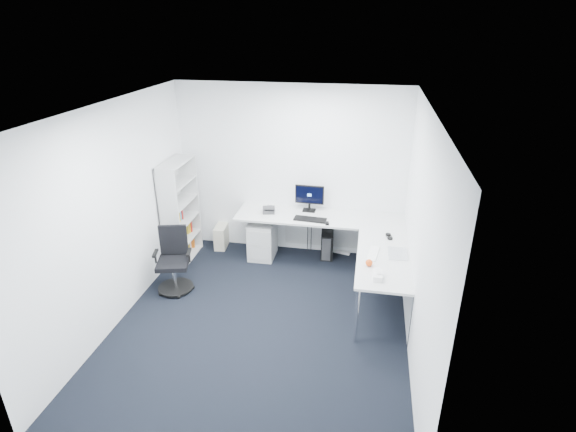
% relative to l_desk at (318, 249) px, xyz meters
% --- Properties ---
extents(ground, '(4.20, 4.20, 0.00)m').
position_rel_l_desk_xyz_m(ground, '(-0.55, -1.40, -0.39)').
color(ground, black).
extents(ceiling, '(4.20, 4.20, 0.00)m').
position_rel_l_desk_xyz_m(ceiling, '(-0.55, -1.40, 2.31)').
color(ceiling, white).
extents(wall_back, '(3.60, 0.02, 2.70)m').
position_rel_l_desk_xyz_m(wall_back, '(-0.55, 0.70, 0.96)').
color(wall_back, white).
rests_on(wall_back, ground).
extents(wall_front, '(3.60, 0.02, 2.70)m').
position_rel_l_desk_xyz_m(wall_front, '(-0.55, -3.50, 0.96)').
color(wall_front, white).
rests_on(wall_front, ground).
extents(wall_left, '(0.02, 4.20, 2.70)m').
position_rel_l_desk_xyz_m(wall_left, '(-2.35, -1.40, 0.96)').
color(wall_left, white).
rests_on(wall_left, ground).
extents(wall_right, '(0.02, 4.20, 2.70)m').
position_rel_l_desk_xyz_m(wall_right, '(1.25, -1.40, 0.96)').
color(wall_right, white).
rests_on(wall_right, ground).
extents(l_desk, '(2.64, 1.48, 0.77)m').
position_rel_l_desk_xyz_m(l_desk, '(0.00, 0.00, 0.00)').
color(l_desk, silver).
rests_on(l_desk, ground).
extents(drawer_pedestal, '(0.40, 0.49, 0.61)m').
position_rel_l_desk_xyz_m(drawer_pedestal, '(-0.94, 0.32, -0.08)').
color(drawer_pedestal, silver).
rests_on(drawer_pedestal, ground).
extents(bookshelf, '(0.31, 0.81, 1.62)m').
position_rel_l_desk_xyz_m(bookshelf, '(-2.17, 0.05, 0.42)').
color(bookshelf, '#BCBFBF').
rests_on(bookshelf, ground).
extents(task_chair, '(0.63, 0.63, 0.92)m').
position_rel_l_desk_xyz_m(task_chair, '(-1.93, -0.87, 0.07)').
color(task_chair, black).
rests_on(task_chair, ground).
extents(black_pc_tower, '(0.23, 0.45, 0.43)m').
position_rel_l_desk_xyz_m(black_pc_tower, '(0.08, 0.55, -0.17)').
color(black_pc_tower, black).
rests_on(black_pc_tower, ground).
extents(beige_pc_tower, '(0.21, 0.42, 0.38)m').
position_rel_l_desk_xyz_m(beige_pc_tower, '(-1.70, 0.54, -0.20)').
color(beige_pc_tower, beige).
rests_on(beige_pc_tower, ground).
extents(power_strip, '(0.39, 0.16, 0.04)m').
position_rel_l_desk_xyz_m(power_strip, '(0.26, 0.67, -0.36)').
color(power_strip, white).
rests_on(power_strip, ground).
extents(monitor, '(0.45, 0.16, 0.43)m').
position_rel_l_desk_xyz_m(monitor, '(-0.22, 0.53, 0.60)').
color(monitor, black).
rests_on(monitor, l_desk).
extents(black_keyboard, '(0.50, 0.21, 0.02)m').
position_rel_l_desk_xyz_m(black_keyboard, '(-0.16, 0.18, 0.40)').
color(black_keyboard, black).
rests_on(black_keyboard, l_desk).
extents(mouse, '(0.07, 0.10, 0.03)m').
position_rel_l_desk_xyz_m(mouse, '(0.11, 0.08, 0.40)').
color(mouse, black).
rests_on(mouse, l_desk).
extents(desk_phone, '(0.21, 0.21, 0.13)m').
position_rel_l_desk_xyz_m(desk_phone, '(-0.83, 0.35, 0.45)').
color(desk_phone, '#2F2F32').
rests_on(desk_phone, l_desk).
extents(laptop, '(0.36, 0.35, 0.25)m').
position_rel_l_desk_xyz_m(laptop, '(1.10, -0.67, 0.51)').
color(laptop, silver).
rests_on(laptop, l_desk).
extents(white_keyboard, '(0.17, 0.42, 0.01)m').
position_rel_l_desk_xyz_m(white_keyboard, '(0.79, -0.72, 0.39)').
color(white_keyboard, white).
rests_on(white_keyboard, l_desk).
extents(headphones, '(0.14, 0.19, 0.05)m').
position_rel_l_desk_xyz_m(headphones, '(1.00, -0.19, 0.41)').
color(headphones, black).
rests_on(headphones, l_desk).
extents(orange_fruit, '(0.09, 0.09, 0.09)m').
position_rel_l_desk_xyz_m(orange_fruit, '(0.74, -1.04, 0.43)').
color(orange_fruit, '#E64E14').
rests_on(orange_fruit, l_desk).
extents(tissue_box, '(0.11, 0.21, 0.07)m').
position_rel_l_desk_xyz_m(tissue_box, '(0.84, -1.32, 0.42)').
color(tissue_box, white).
rests_on(tissue_box, l_desk).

